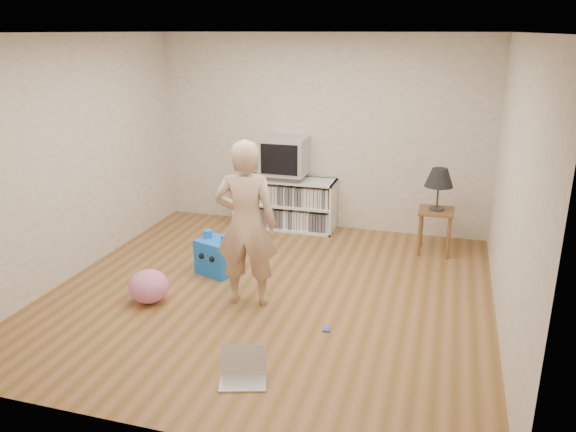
% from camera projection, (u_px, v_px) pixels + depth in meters
% --- Properties ---
extents(ground, '(4.50, 4.50, 0.00)m').
position_uv_depth(ground, '(270.00, 293.00, 5.89)').
color(ground, brown).
rests_on(ground, ground).
extents(walls, '(4.52, 4.52, 2.60)m').
position_uv_depth(walls, '(269.00, 172.00, 5.48)').
color(walls, beige).
rests_on(walls, ground).
extents(ceiling, '(4.50, 4.50, 0.01)m').
position_uv_depth(ceiling, '(267.00, 33.00, 5.07)').
color(ceiling, white).
rests_on(ceiling, walls).
extents(media_unit, '(1.40, 0.45, 0.70)m').
position_uv_depth(media_unit, '(285.00, 203.00, 7.75)').
color(media_unit, white).
rests_on(media_unit, ground).
extents(dvd_deck, '(0.45, 0.35, 0.07)m').
position_uv_depth(dvd_deck, '(285.00, 176.00, 7.62)').
color(dvd_deck, gray).
rests_on(dvd_deck, media_unit).
extents(crt_tv, '(0.60, 0.53, 0.50)m').
position_uv_depth(crt_tv, '(285.00, 156.00, 7.52)').
color(crt_tv, '#A2A2A7').
rests_on(crt_tv, dvd_deck).
extents(side_table, '(0.42, 0.42, 0.55)m').
position_uv_depth(side_table, '(436.00, 220.00, 6.84)').
color(side_table, brown).
rests_on(side_table, ground).
extents(table_lamp, '(0.34, 0.34, 0.52)m').
position_uv_depth(table_lamp, '(439.00, 179.00, 6.67)').
color(table_lamp, '#333333').
rests_on(table_lamp, side_table).
extents(person, '(0.67, 0.50, 1.67)m').
position_uv_depth(person, '(246.00, 224.00, 5.44)').
color(person, '#CFAB8D').
rests_on(person, ground).
extents(laptop, '(0.43, 0.39, 0.25)m').
position_uv_depth(laptop, '(243.00, 371.00, 4.42)').
color(laptop, silver).
rests_on(laptop, ground).
extents(playing_cards, '(0.08, 0.10, 0.02)m').
position_uv_depth(playing_cards, '(326.00, 329.00, 5.15)').
color(playing_cards, '#4262B0').
rests_on(playing_cards, ground).
extents(plush_blue, '(0.50, 0.45, 0.48)m').
position_uv_depth(plush_blue, '(217.00, 256.00, 6.31)').
color(plush_blue, '#136CFF').
rests_on(plush_blue, ground).
extents(plush_pink, '(0.49, 0.49, 0.34)m').
position_uv_depth(plush_pink, '(149.00, 286.00, 5.65)').
color(plush_pink, pink).
rests_on(plush_pink, ground).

